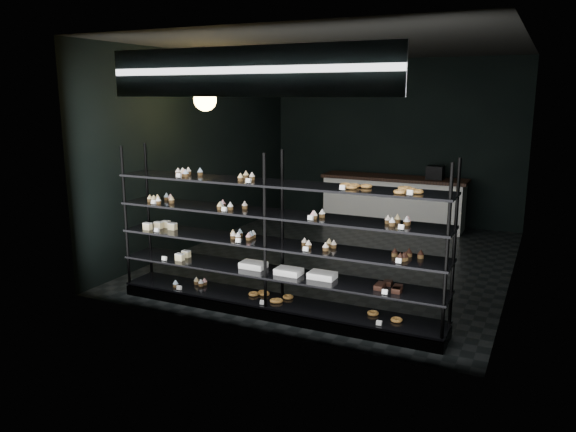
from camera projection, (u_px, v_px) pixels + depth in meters
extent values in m
cube|color=black|center=(340.00, 258.00, 8.80)|extent=(5.00, 6.00, 0.01)
cube|color=black|center=(344.00, 47.00, 8.12)|extent=(5.00, 6.00, 0.01)
cube|color=black|center=(394.00, 142.00, 11.11)|extent=(5.00, 0.01, 3.20)
cube|color=black|center=(243.00, 186.00, 5.81)|extent=(5.00, 0.01, 3.20)
cube|color=black|center=(203.00, 150.00, 9.51)|extent=(0.01, 6.00, 3.20)
cube|color=black|center=(520.00, 166.00, 7.42)|extent=(0.01, 6.00, 3.20)
cube|color=black|center=(274.00, 309.00, 6.59)|extent=(4.00, 0.50, 0.12)
cylinder|color=black|center=(126.00, 220.00, 7.03)|extent=(0.04, 0.04, 1.85)
cylinder|color=black|center=(148.00, 213.00, 7.42)|extent=(0.04, 0.04, 1.85)
cylinder|color=black|center=(265.00, 237.00, 6.20)|extent=(0.04, 0.04, 1.85)
cylinder|color=black|center=(282.00, 228.00, 6.59)|extent=(0.04, 0.04, 1.85)
cylinder|color=black|center=(447.00, 258.00, 5.38)|extent=(0.04, 0.04, 1.85)
cylinder|color=black|center=(454.00, 247.00, 5.77)|extent=(0.04, 0.04, 1.85)
cube|color=black|center=(274.00, 301.00, 6.58)|extent=(4.00, 0.50, 0.03)
cube|color=black|center=(274.00, 273.00, 6.50)|extent=(4.00, 0.50, 0.02)
cube|color=black|center=(274.00, 244.00, 6.43)|extent=(4.00, 0.50, 0.02)
cube|color=black|center=(274.00, 214.00, 6.35)|extent=(4.00, 0.50, 0.02)
cube|color=black|center=(274.00, 183.00, 6.28)|extent=(4.00, 0.50, 0.02)
cube|color=white|center=(175.00, 175.00, 6.61)|extent=(0.06, 0.04, 0.06)
cube|color=white|center=(246.00, 181.00, 6.22)|extent=(0.05, 0.04, 0.06)
cube|color=white|center=(347.00, 188.00, 5.72)|extent=(0.06, 0.04, 0.06)
cube|color=white|center=(410.00, 193.00, 5.45)|extent=(0.06, 0.04, 0.06)
cube|color=white|center=(152.00, 202.00, 6.84)|extent=(0.06, 0.04, 0.06)
cube|color=white|center=(223.00, 209.00, 6.42)|extent=(0.05, 0.04, 0.06)
cube|color=white|center=(311.00, 218.00, 5.96)|extent=(0.05, 0.04, 0.06)
cube|color=white|center=(400.00, 227.00, 5.56)|extent=(0.06, 0.04, 0.06)
cube|color=white|center=(156.00, 230.00, 6.90)|extent=(0.06, 0.04, 0.06)
cube|color=white|center=(236.00, 240.00, 6.43)|extent=(0.06, 0.04, 0.06)
cube|color=white|center=(310.00, 250.00, 6.04)|extent=(0.05, 0.04, 0.06)
cube|color=white|center=(403.00, 262.00, 5.61)|extent=(0.06, 0.04, 0.06)
cube|color=white|center=(165.00, 259.00, 6.93)|extent=(0.06, 0.04, 0.06)
cube|color=white|center=(383.00, 292.00, 5.77)|extent=(0.06, 0.04, 0.06)
cube|color=white|center=(182.00, 288.00, 6.90)|extent=(0.06, 0.04, 0.06)
cube|color=white|center=(263.00, 303.00, 6.43)|extent=(0.06, 0.04, 0.06)
cube|color=white|center=(376.00, 323.00, 5.87)|extent=(0.06, 0.04, 0.06)
cube|color=#0D1245|center=(245.00, 71.00, 5.64)|extent=(3.20, 0.04, 0.45)
cube|color=white|center=(244.00, 71.00, 5.62)|extent=(3.30, 0.02, 0.50)
cylinder|color=black|center=(204.00, 67.00, 7.81)|extent=(0.01, 0.01, 0.57)
sphere|color=#FBC458|center=(205.00, 100.00, 7.91)|extent=(0.32, 0.32, 0.32)
cube|color=silver|center=(393.00, 203.00, 10.85)|extent=(2.65, 0.60, 0.92)
cube|color=black|center=(394.00, 178.00, 10.74)|extent=(2.76, 0.65, 0.06)
cube|color=black|center=(435.00, 172.00, 10.38)|extent=(0.30, 0.30, 0.25)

